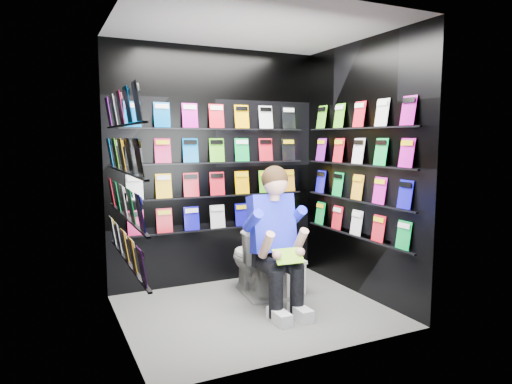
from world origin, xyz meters
name	(u,v)px	position (x,y,z in m)	size (l,w,h in m)	color
floor	(254,311)	(0.00, 0.00, 0.00)	(2.40, 2.40, 0.00)	#5A5957
ceiling	(254,26)	(0.00, 0.00, 2.60)	(2.40, 2.40, 0.00)	white
wall_back	(216,167)	(0.00, 1.00, 1.30)	(2.40, 0.04, 2.60)	black
wall_front	(314,183)	(0.00, -1.00, 1.30)	(2.40, 0.04, 2.60)	black
wall_left	(119,178)	(-1.20, 0.00, 1.30)	(0.04, 2.00, 2.60)	black
wall_right	(360,170)	(1.20, 0.00, 1.30)	(0.04, 2.00, 2.60)	black
comics_back	(217,167)	(0.00, 0.97, 1.31)	(2.10, 0.06, 1.37)	red
comics_left	(122,178)	(-1.17, 0.00, 1.31)	(0.06, 1.70, 1.37)	red
comics_right	(358,169)	(1.17, 0.00, 1.31)	(0.06, 1.70, 1.37)	red
toilet	(254,260)	(0.19, 0.42, 0.37)	(0.42, 0.75, 0.73)	white
longbox	(285,275)	(0.55, 0.39, 0.16)	(0.24, 0.43, 0.32)	white
longbox_lid	(285,259)	(0.55, 0.39, 0.34)	(0.26, 0.45, 0.03)	white
reader	(270,225)	(0.19, 0.04, 0.80)	(0.56, 0.82, 1.51)	#070CC4
held_comic	(288,256)	(0.19, -0.31, 0.58)	(0.26, 0.01, 0.18)	green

